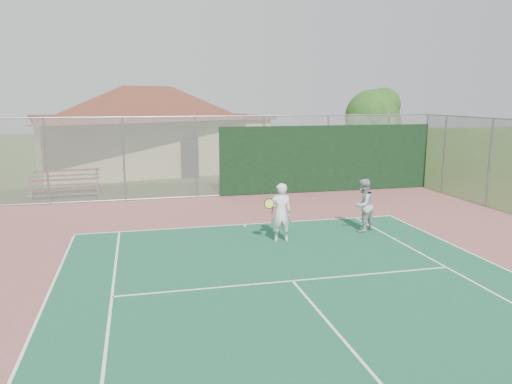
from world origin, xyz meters
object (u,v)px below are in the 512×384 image
tree (373,119)px  bleachers (65,182)px  clubhouse (148,120)px  player_grey_back (363,206)px  player_white_front (281,213)px

tree → bleachers: bearing=-173.9°
clubhouse → tree: size_ratio=3.16×
bleachers → player_grey_back: size_ratio=1.71×
clubhouse → player_white_front: size_ratio=8.52×
clubhouse → tree: bearing=-38.7°
bleachers → player_white_front: (7.26, -9.36, 0.33)m
bleachers → player_grey_back: bearing=-44.9°
bleachers → tree: tree is taller
clubhouse → player_grey_back: (6.32, -16.35, -2.12)m
player_white_front → bleachers: bearing=-47.8°
clubhouse → player_grey_back: 17.66m
bleachers → clubhouse: bearing=58.9°
clubhouse → bleachers: (-3.86, -7.53, -2.41)m
player_white_front → clubhouse: bearing=-74.2°
player_grey_back → bleachers: bearing=-73.4°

